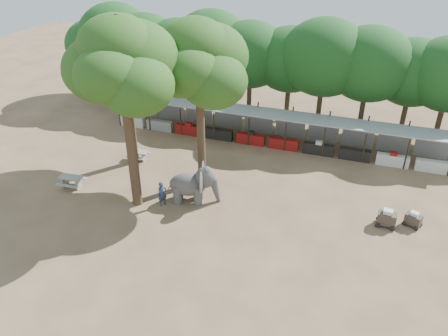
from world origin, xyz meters
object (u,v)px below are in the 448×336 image
(yard_tree_back, at_px, (198,63))
(picnic_table_near, at_px, (71,180))
(yard_tree_left, at_px, (123,56))
(cart_front, at_px, (387,218))
(cart_back, at_px, (413,219))
(elephant, at_px, (194,184))
(handler, at_px, (162,194))
(yard_tree_center, at_px, (122,65))
(picnic_table_far, at_px, (138,154))

(yard_tree_back, bearing_deg, picnic_table_near, -154.41)
(yard_tree_left, distance_m, cart_front, 20.31)
(yard_tree_back, bearing_deg, cart_front, -6.22)
(picnic_table_near, bearing_deg, cart_back, 3.68)
(yard_tree_left, xyz_separation_m, cart_front, (18.68, -2.38, -7.62))
(elephant, xyz_separation_m, picnic_table_near, (-8.77, -1.24, -0.77))
(handler, bearing_deg, cart_front, -41.93)
(yard_tree_center, relative_size, picnic_table_near, 6.89)
(cart_front, bearing_deg, picnic_table_far, 175.52)
(cart_front, bearing_deg, yard_tree_back, 177.26)
(picnic_table_near, bearing_deg, cart_front, 2.77)
(picnic_table_far, bearing_deg, picnic_table_near, -116.92)
(yard_tree_left, height_order, picnic_table_near, yard_tree_left)
(cart_back, bearing_deg, yard_tree_back, -158.60)
(yard_tree_back, distance_m, cart_back, 16.36)
(picnic_table_far, xyz_separation_m, cart_front, (18.43, -2.58, 0.09))
(yard_tree_back, relative_size, cart_back, 9.35)
(handler, distance_m, cart_back, 15.70)
(cart_front, relative_size, cart_back, 1.03)
(cart_back, bearing_deg, handler, -144.22)
(yard_tree_left, xyz_separation_m, picnic_table_far, (0.25, 0.19, -7.71))
(yard_tree_back, bearing_deg, cart_back, -3.35)
(yard_tree_center, bearing_deg, picnic_table_far, 117.91)
(picnic_table_far, bearing_deg, yard_tree_left, -143.36)
(yard_tree_center, bearing_deg, handler, 5.13)
(elephant, height_order, picnic_table_near, elephant)
(elephant, height_order, handler, elephant)
(yard_tree_left, distance_m, picnic_table_near, 9.37)
(cart_front, bearing_deg, handler, -166.48)
(picnic_table_far, distance_m, cart_back, 20.08)
(picnic_table_far, bearing_deg, yard_tree_back, -13.17)
(yard_tree_back, relative_size, picnic_table_far, 7.41)
(yard_tree_center, distance_m, picnic_table_near, 10.11)
(yard_tree_back, xyz_separation_m, picnic_table_near, (-8.19, -3.92, -8.00))
(yard_tree_left, relative_size, cart_front, 8.84)
(picnic_table_near, height_order, cart_front, cart_front)
(cart_back, bearing_deg, yard_tree_left, -160.43)
(yard_tree_center, relative_size, picnic_table_far, 7.86)
(elephant, bearing_deg, cart_back, -8.29)
(yard_tree_center, bearing_deg, cart_back, 10.43)
(picnic_table_near, distance_m, cart_front, 21.02)
(yard_tree_left, bearing_deg, picnic_table_far, 38.07)
(yard_tree_left, distance_m, picnic_table_far, 7.72)
(handler, height_order, cart_front, handler)
(picnic_table_near, xyz_separation_m, picnic_table_far, (2.44, 5.12, -0.05))
(yard_tree_center, height_order, yard_tree_back, yard_tree_center)
(yard_tree_left, relative_size, handler, 6.41)
(yard_tree_left, bearing_deg, yard_tree_center, -59.04)
(yard_tree_left, height_order, cart_back, yard_tree_left)
(picnic_table_far, bearing_deg, yard_tree_center, -63.52)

